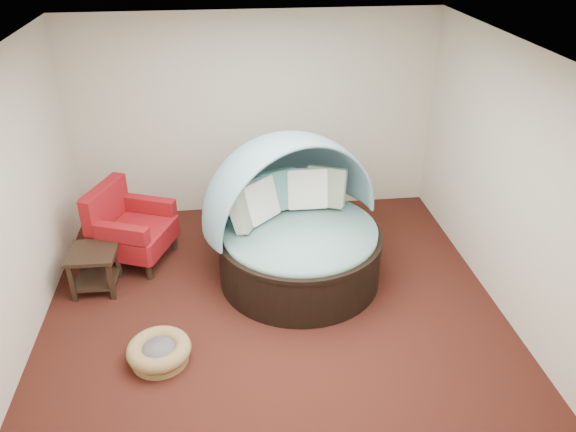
{
  "coord_description": "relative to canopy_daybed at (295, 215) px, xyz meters",
  "views": [
    {
      "loc": [
        -0.44,
        -4.88,
        3.95
      ],
      "look_at": [
        0.23,
        0.6,
        0.87
      ],
      "focal_mm": 35.0,
      "sensor_mm": 36.0,
      "label": 1
    }
  ],
  "objects": [
    {
      "name": "wall_back",
      "position": [
        -0.32,
        1.79,
        0.59
      ],
      "size": [
        5.0,
        0.0,
        5.0
      ],
      "primitive_type": "plane",
      "rotation": [
        1.57,
        0.0,
        0.0
      ],
      "color": "beige",
      "rests_on": "floor"
    },
    {
      "name": "pet_basket",
      "position": [
        -1.52,
        -1.32,
        -0.7
      ],
      "size": [
        0.83,
        0.83,
        0.22
      ],
      "rotation": [
        0.0,
        0.0,
        -0.41
      ],
      "color": "olive",
      "rests_on": "floor"
    },
    {
      "name": "wall_right",
      "position": [
        2.18,
        -0.71,
        0.59
      ],
      "size": [
        0.0,
        5.0,
        5.0
      ],
      "primitive_type": "plane",
      "rotation": [
        1.57,
        0.0,
        -1.57
      ],
      "color": "beige",
      "rests_on": "floor"
    },
    {
      "name": "canopy_daybed",
      "position": [
        0.0,
        0.0,
        0.0
      ],
      "size": [
        2.51,
        2.47,
        1.75
      ],
      "rotation": [
        0.0,
        0.0,
        0.38
      ],
      "color": "black",
      "rests_on": "floor"
    },
    {
      "name": "wall_front",
      "position": [
        -0.32,
        -3.21,
        0.59
      ],
      "size": [
        5.0,
        0.0,
        5.0
      ],
      "primitive_type": "plane",
      "rotation": [
        -1.57,
        0.0,
        0.0
      ],
      "color": "beige",
      "rests_on": "floor"
    },
    {
      "name": "side_table",
      "position": [
        -2.32,
        -0.03,
        -0.48
      ],
      "size": [
        0.55,
        0.55,
        0.51
      ],
      "rotation": [
        0.0,
        0.0,
        -0.03
      ],
      "color": "black",
      "rests_on": "floor"
    },
    {
      "name": "wall_left",
      "position": [
        -2.82,
        -0.71,
        0.59
      ],
      "size": [
        0.0,
        5.0,
        5.0
      ],
      "primitive_type": "plane",
      "rotation": [
        1.57,
        0.0,
        1.57
      ],
      "color": "beige",
      "rests_on": "floor"
    },
    {
      "name": "ceiling",
      "position": [
        -0.32,
        -0.71,
        1.99
      ],
      "size": [
        5.0,
        5.0,
        0.0
      ],
      "primitive_type": "plane",
      "rotation": [
        3.14,
        0.0,
        0.0
      ],
      "color": "white",
      "rests_on": "wall_back"
    },
    {
      "name": "red_armchair",
      "position": [
        -1.99,
        0.57,
        -0.35
      ],
      "size": [
        1.1,
        1.1,
        1.0
      ],
      "rotation": [
        0.0,
        0.0,
        -0.38
      ],
      "color": "black",
      "rests_on": "floor"
    },
    {
      "name": "floor",
      "position": [
        -0.32,
        -0.71,
        -0.81
      ],
      "size": [
        5.0,
        5.0,
        0.0
      ],
      "primitive_type": "plane",
      "color": "#411912",
      "rests_on": "ground"
    }
  ]
}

